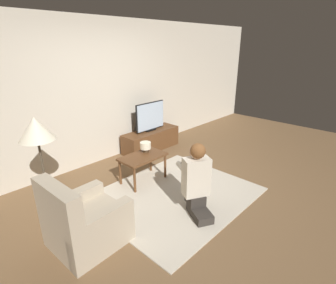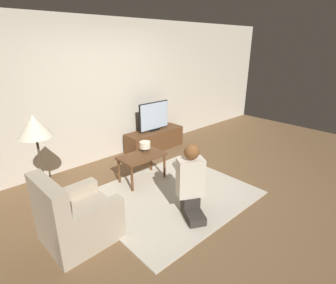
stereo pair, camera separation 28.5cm
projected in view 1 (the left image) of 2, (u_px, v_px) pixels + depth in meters
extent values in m
plane|color=brown|center=(175.00, 195.00, 3.97)|extent=(10.00, 10.00, 0.00)
cube|color=beige|center=(97.00, 93.00, 4.75)|extent=(10.00, 0.06, 2.60)
cube|color=beige|center=(175.00, 194.00, 3.97)|extent=(2.25, 1.91, 0.02)
cube|color=brown|center=(151.00, 140.00, 5.61)|extent=(1.29, 0.43, 0.42)
cube|color=black|center=(151.00, 130.00, 5.53)|extent=(0.25, 0.08, 0.04)
cube|color=black|center=(150.00, 116.00, 5.43)|extent=(0.75, 0.03, 0.58)
cube|color=silver|center=(150.00, 116.00, 5.43)|extent=(0.72, 0.04, 0.55)
cube|color=brown|center=(143.00, 157.00, 4.21)|extent=(0.74, 0.44, 0.04)
cylinder|color=brown|center=(135.00, 181.00, 3.95)|extent=(0.04, 0.04, 0.43)
cylinder|color=brown|center=(165.00, 166.00, 4.40)|extent=(0.04, 0.04, 0.43)
cylinder|color=brown|center=(120.00, 173.00, 4.18)|extent=(0.04, 0.04, 0.43)
cylinder|color=brown|center=(151.00, 160.00, 4.63)|extent=(0.04, 0.04, 0.43)
cylinder|color=#4C4233|center=(51.00, 210.00, 3.58)|extent=(0.28, 0.28, 0.03)
cylinder|color=#4C4233|center=(43.00, 168.00, 3.35)|extent=(0.03, 0.03, 1.26)
cone|color=#EFE5C6|center=(36.00, 129.00, 3.17)|extent=(0.43, 0.43, 0.29)
cube|color=#B7A88E|center=(89.00, 227.00, 2.97)|extent=(0.79, 0.74, 0.39)
cube|color=#B7A88E|center=(58.00, 207.00, 2.61)|extent=(0.19, 0.71, 0.47)
cube|color=#B7A88E|center=(103.00, 234.00, 2.77)|extent=(0.77, 0.17, 0.53)
cube|color=#B7A88E|center=(75.00, 212.00, 3.12)|extent=(0.77, 0.17, 0.53)
cube|color=#332D28|center=(200.00, 213.00, 3.43)|extent=(0.39, 0.47, 0.11)
cube|color=#332D28|center=(195.00, 198.00, 3.52)|extent=(0.31, 0.32, 0.14)
cube|color=beige|center=(196.00, 177.00, 3.41)|extent=(0.39, 0.34, 0.52)
sphere|color=tan|center=(197.00, 151.00, 3.28)|extent=(0.19, 0.19, 0.19)
sphere|color=brown|center=(198.00, 151.00, 3.26)|extent=(0.20, 0.20, 0.20)
cube|color=black|center=(186.00, 163.00, 3.73)|extent=(0.13, 0.10, 0.04)
cylinder|color=beige|center=(196.00, 166.00, 3.65)|extent=(0.20, 0.30, 0.07)
cylinder|color=beige|center=(182.00, 168.00, 3.59)|extent=(0.20, 0.30, 0.07)
cylinder|color=#4C3823|center=(146.00, 150.00, 4.34)|extent=(0.10, 0.10, 0.06)
cylinder|color=#EFE5C6|center=(145.00, 145.00, 4.31)|extent=(0.18, 0.18, 0.11)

